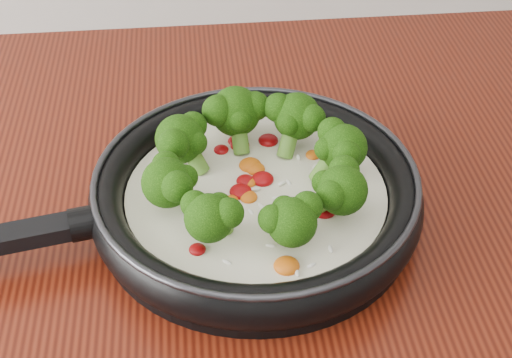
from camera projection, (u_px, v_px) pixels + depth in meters
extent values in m
cylinder|color=black|center=(256.00, 212.00, 0.75)|extent=(0.37, 0.37, 0.01)
torus|color=black|center=(256.00, 194.00, 0.74)|extent=(0.39, 0.39, 0.03)
torus|color=#2D2D33|center=(256.00, 176.00, 0.72)|extent=(0.38, 0.38, 0.01)
cylinder|color=black|center=(86.00, 223.00, 0.70)|extent=(0.04, 0.04, 0.03)
cylinder|color=white|center=(256.00, 199.00, 0.74)|extent=(0.31, 0.31, 0.02)
ellipsoid|color=#92070A|center=(263.00, 179.00, 0.75)|extent=(0.03, 0.03, 0.01)
ellipsoid|color=#92070A|center=(240.00, 145.00, 0.79)|extent=(0.03, 0.03, 0.01)
ellipsoid|color=#D65B0D|center=(250.00, 182.00, 0.74)|extent=(0.02, 0.02, 0.01)
ellipsoid|color=#92070A|center=(324.00, 210.00, 0.71)|extent=(0.03, 0.03, 0.01)
ellipsoid|color=#92070A|center=(300.00, 231.00, 0.69)|extent=(0.03, 0.03, 0.01)
ellipsoid|color=#D65B0D|center=(287.00, 266.00, 0.65)|extent=(0.03, 0.03, 0.01)
ellipsoid|color=#92070A|center=(245.00, 181.00, 0.75)|extent=(0.02, 0.02, 0.01)
ellipsoid|color=#92070A|center=(240.00, 128.00, 0.82)|extent=(0.02, 0.02, 0.01)
ellipsoid|color=#D65B0D|center=(231.00, 200.00, 0.72)|extent=(0.02, 0.02, 0.01)
ellipsoid|color=#92070A|center=(303.00, 202.00, 0.72)|extent=(0.02, 0.02, 0.01)
ellipsoid|color=#92070A|center=(236.00, 141.00, 0.80)|extent=(0.02, 0.02, 0.01)
ellipsoid|color=#D65B0D|center=(255.00, 169.00, 0.76)|extent=(0.03, 0.03, 0.01)
ellipsoid|color=#92070A|center=(193.00, 154.00, 0.78)|extent=(0.02, 0.02, 0.01)
ellipsoid|color=#92070A|center=(241.00, 192.00, 0.73)|extent=(0.03, 0.03, 0.01)
ellipsoid|color=#D65B0D|center=(250.00, 165.00, 0.77)|extent=(0.03, 0.03, 0.01)
ellipsoid|color=#92070A|center=(197.00, 249.00, 0.67)|extent=(0.02, 0.02, 0.01)
ellipsoid|color=#92070A|center=(221.00, 150.00, 0.79)|extent=(0.02, 0.02, 0.01)
ellipsoid|color=#D65B0D|center=(249.00, 197.00, 0.73)|extent=(0.02, 0.02, 0.01)
ellipsoid|color=#92070A|center=(268.00, 141.00, 0.80)|extent=(0.03, 0.03, 0.01)
ellipsoid|color=#92070A|center=(194.00, 146.00, 0.79)|extent=(0.02, 0.02, 0.01)
ellipsoid|color=#D65B0D|center=(313.00, 155.00, 0.78)|extent=(0.02, 0.02, 0.01)
ellipsoid|color=white|center=(253.00, 166.00, 0.77)|extent=(0.01, 0.01, 0.00)
ellipsoid|color=white|center=(312.00, 266.00, 0.65)|extent=(0.01, 0.01, 0.00)
ellipsoid|color=white|center=(158.00, 198.00, 0.73)|extent=(0.01, 0.01, 0.00)
ellipsoid|color=white|center=(339.00, 192.00, 0.73)|extent=(0.01, 0.01, 0.00)
ellipsoid|color=white|center=(277.00, 198.00, 0.73)|extent=(0.01, 0.01, 0.00)
ellipsoid|color=white|center=(271.00, 246.00, 0.67)|extent=(0.01, 0.01, 0.00)
ellipsoid|color=white|center=(297.00, 273.00, 0.65)|extent=(0.01, 0.01, 0.00)
ellipsoid|color=white|center=(179.00, 145.00, 0.79)|extent=(0.01, 0.01, 0.00)
ellipsoid|color=white|center=(289.00, 183.00, 0.75)|extent=(0.01, 0.01, 0.00)
ellipsoid|color=white|center=(210.00, 231.00, 0.69)|extent=(0.01, 0.01, 0.00)
ellipsoid|color=white|center=(245.00, 199.00, 0.73)|extent=(0.01, 0.01, 0.00)
ellipsoid|color=white|center=(330.00, 249.00, 0.67)|extent=(0.00, 0.01, 0.00)
ellipsoid|color=white|center=(276.00, 209.00, 0.71)|extent=(0.01, 0.01, 0.00)
ellipsoid|color=white|center=(316.00, 166.00, 0.76)|extent=(0.01, 0.01, 0.00)
ellipsoid|color=white|center=(256.00, 189.00, 0.73)|extent=(0.01, 0.01, 0.00)
ellipsoid|color=white|center=(262.00, 206.00, 0.72)|extent=(0.01, 0.01, 0.00)
ellipsoid|color=white|center=(174.00, 175.00, 0.75)|extent=(0.01, 0.01, 0.00)
ellipsoid|color=white|center=(282.00, 184.00, 0.74)|extent=(0.01, 0.01, 0.00)
ellipsoid|color=white|center=(251.00, 212.00, 0.71)|extent=(0.01, 0.01, 0.00)
ellipsoid|color=white|center=(227.00, 262.00, 0.66)|extent=(0.01, 0.01, 0.00)
ellipsoid|color=white|center=(228.00, 198.00, 0.73)|extent=(0.01, 0.01, 0.00)
ellipsoid|color=white|center=(197.00, 250.00, 0.67)|extent=(0.01, 0.01, 0.00)
ellipsoid|color=white|center=(298.00, 157.00, 0.77)|extent=(0.00, 0.01, 0.00)
ellipsoid|color=white|center=(229.00, 225.00, 0.69)|extent=(0.01, 0.01, 0.00)
ellipsoid|color=white|center=(349.00, 186.00, 0.74)|extent=(0.01, 0.01, 0.00)
cylinder|color=#679C33|center=(326.00, 166.00, 0.74)|extent=(0.04, 0.02, 0.04)
sphere|color=black|center=(344.00, 148.00, 0.73)|extent=(0.06, 0.06, 0.05)
sphere|color=black|center=(332.00, 132.00, 0.74)|extent=(0.04, 0.04, 0.03)
sphere|color=black|center=(347.00, 154.00, 0.71)|extent=(0.03, 0.03, 0.03)
sphere|color=black|center=(326.00, 149.00, 0.73)|extent=(0.03, 0.03, 0.02)
cylinder|color=#679C33|center=(289.00, 140.00, 0.77)|extent=(0.03, 0.04, 0.04)
sphere|color=black|center=(297.00, 116.00, 0.77)|extent=(0.06, 0.06, 0.05)
sphere|color=black|center=(278.00, 108.00, 0.77)|extent=(0.04, 0.04, 0.03)
sphere|color=black|center=(312.00, 118.00, 0.76)|extent=(0.03, 0.03, 0.03)
sphere|color=black|center=(289.00, 123.00, 0.76)|extent=(0.03, 0.03, 0.03)
cylinder|color=#679C33|center=(240.00, 136.00, 0.78)|extent=(0.02, 0.04, 0.04)
sphere|color=black|center=(236.00, 111.00, 0.78)|extent=(0.06, 0.06, 0.05)
sphere|color=black|center=(218.00, 111.00, 0.77)|extent=(0.04, 0.04, 0.03)
sphere|color=black|center=(255.00, 106.00, 0.78)|extent=(0.04, 0.04, 0.03)
sphere|color=black|center=(239.00, 119.00, 0.76)|extent=(0.03, 0.03, 0.03)
cylinder|color=#679C33|center=(195.00, 158.00, 0.75)|extent=(0.04, 0.03, 0.04)
sphere|color=black|center=(180.00, 139.00, 0.75)|extent=(0.06, 0.06, 0.05)
sphere|color=black|center=(174.00, 144.00, 0.73)|extent=(0.04, 0.04, 0.03)
sphere|color=black|center=(193.00, 126.00, 0.75)|extent=(0.03, 0.03, 0.03)
sphere|color=black|center=(195.00, 143.00, 0.74)|extent=(0.03, 0.03, 0.03)
cylinder|color=#679C33|center=(185.00, 194.00, 0.71)|extent=(0.04, 0.02, 0.04)
sphere|color=black|center=(167.00, 183.00, 0.69)|extent=(0.06, 0.06, 0.05)
sphere|color=black|center=(177.00, 187.00, 0.67)|extent=(0.04, 0.04, 0.03)
sphere|color=black|center=(166.00, 165.00, 0.70)|extent=(0.03, 0.03, 0.03)
sphere|color=black|center=(186.00, 177.00, 0.70)|extent=(0.03, 0.03, 0.02)
cylinder|color=#679C33|center=(219.00, 223.00, 0.67)|extent=(0.03, 0.04, 0.04)
sphere|color=black|center=(209.00, 218.00, 0.65)|extent=(0.05, 0.05, 0.05)
sphere|color=black|center=(229.00, 213.00, 0.64)|extent=(0.03, 0.03, 0.03)
sphere|color=black|center=(195.00, 204.00, 0.65)|extent=(0.03, 0.03, 0.03)
sphere|color=black|center=(219.00, 204.00, 0.66)|extent=(0.03, 0.03, 0.02)
cylinder|color=#679C33|center=(284.00, 226.00, 0.67)|extent=(0.03, 0.04, 0.04)
sphere|color=black|center=(292.00, 222.00, 0.65)|extent=(0.05, 0.05, 0.05)
sphere|color=black|center=(307.00, 207.00, 0.65)|extent=(0.03, 0.03, 0.03)
sphere|color=black|center=(273.00, 219.00, 0.64)|extent=(0.03, 0.03, 0.03)
sphere|color=black|center=(284.00, 208.00, 0.66)|extent=(0.03, 0.03, 0.02)
cylinder|color=#679C33|center=(324.00, 201.00, 0.70)|extent=(0.04, 0.03, 0.04)
sphere|color=black|center=(342.00, 190.00, 0.68)|extent=(0.06, 0.06, 0.05)
sphere|color=black|center=(344.00, 171.00, 0.69)|extent=(0.04, 0.04, 0.03)
sphere|color=black|center=(331.00, 195.00, 0.67)|extent=(0.03, 0.03, 0.03)
sphere|color=black|center=(324.00, 183.00, 0.69)|extent=(0.03, 0.03, 0.02)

